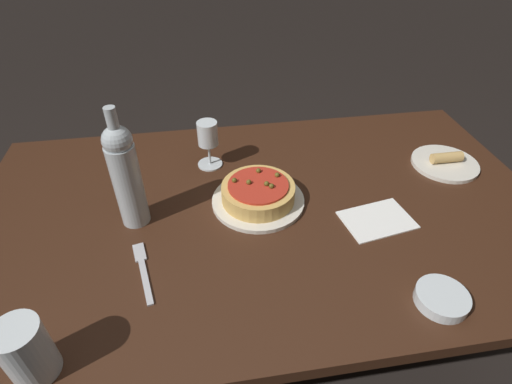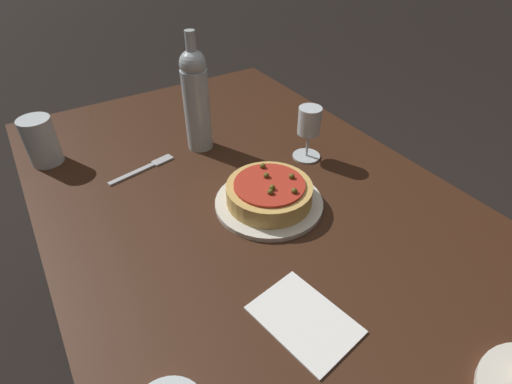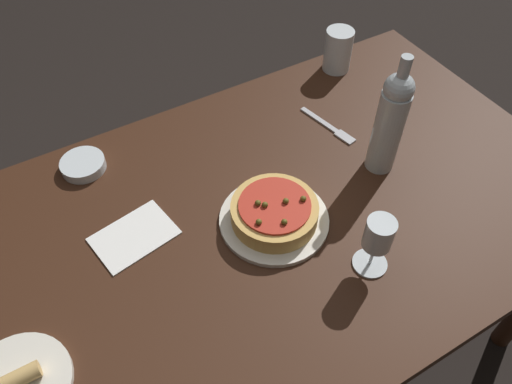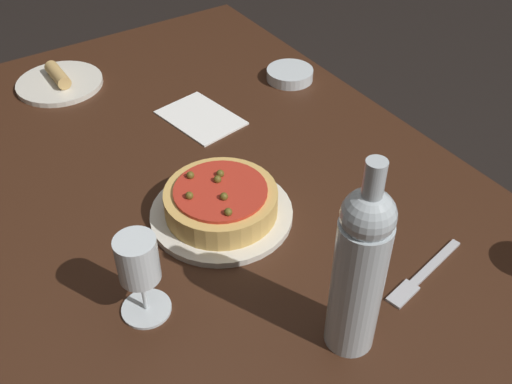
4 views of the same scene
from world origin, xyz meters
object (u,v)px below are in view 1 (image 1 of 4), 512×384
at_px(wine_bottle, 126,174).
at_px(side_plate, 445,162).
at_px(side_bowl, 442,298).
at_px(dining_table, 263,228).
at_px(dinner_plate, 258,200).
at_px(water_cup, 27,351).
at_px(pizza, 258,192).
at_px(fork, 143,268).
at_px(wine_glass, 208,137).

relative_size(wine_bottle, side_plate, 1.61).
height_order(wine_bottle, side_bowl, wine_bottle).
distance_m(dining_table, side_plate, 0.61).
xyz_separation_m(dinner_plate, side_plate, (0.60, 0.09, 0.00)).
xyz_separation_m(dining_table, water_cup, (-0.48, -0.38, 0.14)).
bearing_deg(water_cup, pizza, 40.84).
xyz_separation_m(dinner_plate, fork, (-0.30, -0.19, -0.00)).
bearing_deg(pizza, water_cup, -139.16).
relative_size(wine_glass, side_plate, 0.74).
bearing_deg(side_plate, side_bowl, -120.10).
height_order(water_cup, side_bowl, water_cup).
bearing_deg(dining_table, water_cup, -141.59).
relative_size(wine_bottle, side_bowl, 2.90).
bearing_deg(water_cup, wine_glass, 59.92).
relative_size(dinner_plate, water_cup, 1.97).
bearing_deg(dinner_plate, pizza, 66.54).
bearing_deg(side_plate, dinner_plate, -171.76).
distance_m(wine_bottle, fork, 0.23).
distance_m(wine_glass, side_plate, 0.73).
height_order(dinner_plate, wine_bottle, wine_bottle).
height_order(fork, side_plate, side_plate).
relative_size(dining_table, pizza, 7.82).
xyz_separation_m(dining_table, side_bowl, (0.32, -0.36, 0.09)).
relative_size(water_cup, fork, 0.69).
height_order(pizza, water_cup, water_cup).
xyz_separation_m(wine_glass, side_bowl, (0.44, -0.58, -0.09)).
relative_size(water_cup, side_bowl, 1.16).
bearing_deg(wine_glass, water_cup, -120.08).
height_order(dining_table, wine_glass, wine_glass).
bearing_deg(wine_glass, side_bowl, -52.76).
xyz_separation_m(dinner_plate, water_cup, (-0.47, -0.41, 0.06)).
bearing_deg(wine_glass, dinner_plate, -59.69).
bearing_deg(dining_table, side_plate, 10.82).
bearing_deg(pizza, wine_glass, 120.34).
height_order(dinner_plate, side_bowl, side_bowl).
bearing_deg(fork, wine_glass, -36.64).
relative_size(wine_glass, wine_bottle, 0.46).
relative_size(water_cup, side_plate, 0.64).
bearing_deg(side_plate, dining_table, -169.18).
relative_size(wine_bottle, water_cup, 2.51).
distance_m(pizza, wine_bottle, 0.34).
xyz_separation_m(water_cup, side_bowl, (0.80, 0.02, -0.05)).
bearing_deg(wine_bottle, side_bowl, -29.13).
height_order(dinner_plate, fork, dinner_plate).
bearing_deg(fork, water_cup, 128.92).
height_order(wine_bottle, fork, wine_bottle).
bearing_deg(wine_bottle, side_plate, 6.63).
distance_m(water_cup, side_plate, 1.18).
relative_size(pizza, fork, 1.06).
distance_m(dinner_plate, wine_glass, 0.25).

